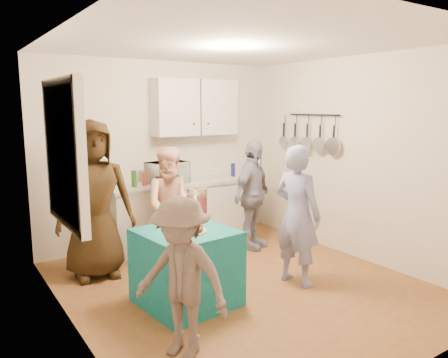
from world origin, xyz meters
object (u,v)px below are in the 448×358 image
party_table (186,267)px  woman_back_right (252,195)px  microwave (168,172)px  man_birthday (297,215)px  child_near_left (181,278)px  counter (184,214)px  punch_jar (197,206)px  woman_back_left (94,200)px  woman_back_center (173,206)px

party_table → woman_back_right: (1.61, 1.04, 0.37)m
microwave → party_table: bearing=-121.9°
man_birthday → child_near_left: bearing=95.7°
counter → microwave: size_ratio=4.08×
man_birthday → child_near_left: 1.85m
party_table → punch_jar: 0.65m
man_birthday → child_near_left: man_birthday is taller
man_birthday → woman_back_left: bearing=39.0°
counter → woman_back_right: size_ratio=1.46×
counter → punch_jar: 1.74m
woman_back_center → party_table: bearing=-87.5°
microwave → punch_jar: (-0.42, -1.53, -0.13)m
microwave → punch_jar: size_ratio=1.59×
counter → child_near_left: child_near_left is taller
counter → punch_jar: (-0.66, -1.53, 0.50)m
man_birthday → child_near_left: size_ratio=1.21×
punch_jar → child_near_left: 1.30m
woman_back_left → woman_back_center: 0.96m
woman_back_left → woman_back_center: bearing=-1.7°
man_birthday → microwave: bearing=4.3°
woman_back_left → woman_back_right: woman_back_left is taller
microwave → woman_back_center: bearing=-122.9°
party_table → woman_back_center: woman_back_center is taller
woman_back_left → party_table: bearing=-60.3°
counter → woman_back_left: woman_back_left is taller
man_birthday → woman_back_right: bearing=-27.5°
microwave → child_near_left: size_ratio=0.42×
party_table → microwave: bearing=68.9°
punch_jar → man_birthday: 1.12m
counter → party_table: size_ratio=2.59×
punch_jar → child_near_left: bearing=-125.8°
party_table → woman_back_center: bearing=69.5°
woman_back_center → child_near_left: (-0.88, -1.88, -0.09)m
man_birthday → counter: bearing=-2.4°
microwave → woman_back_right: bearing=-48.6°
punch_jar → woman_back_right: (1.35, 0.80, -0.18)m
counter → man_birthday: bearing=-79.9°
woman_back_left → woman_back_right: 2.15m
child_near_left → woman_back_center: bearing=126.0°
punch_jar → woman_back_right: size_ratio=0.23×
counter → party_table: 1.99m
party_table → child_near_left: child_near_left is taller
microwave → party_table: microwave is taller
party_table → punch_jar: (0.26, 0.23, 0.55)m
counter → punch_jar: punch_jar is taller
microwave → woman_back_center: size_ratio=0.36×
man_birthday → child_near_left: (-1.76, -0.58, -0.14)m
counter → microwave: microwave is taller
microwave → woman_back_center: woman_back_center is taller
punch_jar → child_near_left: child_near_left is taller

